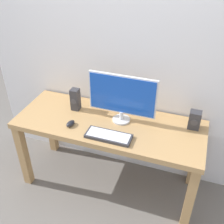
{
  "coord_description": "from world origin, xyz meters",
  "views": [
    {
      "loc": [
        0.67,
        -1.85,
        2.24
      ],
      "look_at": [
        0.03,
        0.0,
        0.9
      ],
      "focal_mm": 43.7,
      "sensor_mm": 36.0,
      "label": 1
    }
  ],
  "objects_px": {
    "desk": "(109,132)",
    "speaker_left": "(75,99)",
    "mouse": "(70,124)",
    "speaker_right": "(195,120)",
    "keyboard_primary": "(109,136)",
    "monitor": "(122,97)"
  },
  "relations": [
    {
      "from": "keyboard_primary",
      "to": "mouse",
      "type": "height_order",
      "value": "mouse"
    },
    {
      "from": "desk",
      "to": "keyboard_primary",
      "type": "relative_size",
      "value": 4.39
    },
    {
      "from": "desk",
      "to": "monitor",
      "type": "bearing_deg",
      "value": 38.69
    },
    {
      "from": "mouse",
      "to": "speaker_left",
      "type": "distance_m",
      "value": 0.28
    },
    {
      "from": "keyboard_primary",
      "to": "mouse",
      "type": "bearing_deg",
      "value": 173.38
    },
    {
      "from": "monitor",
      "to": "speaker_left",
      "type": "relative_size",
      "value": 2.79
    },
    {
      "from": "monitor",
      "to": "mouse",
      "type": "xyz_separation_m",
      "value": [
        -0.4,
        -0.23,
        -0.22
      ]
    },
    {
      "from": "monitor",
      "to": "speaker_right",
      "type": "distance_m",
      "value": 0.65
    },
    {
      "from": "keyboard_primary",
      "to": "speaker_left",
      "type": "bearing_deg",
      "value": 145.78
    },
    {
      "from": "mouse",
      "to": "speaker_right",
      "type": "relative_size",
      "value": 0.58
    },
    {
      "from": "speaker_right",
      "to": "keyboard_primary",
      "type": "bearing_deg",
      "value": -150.63
    },
    {
      "from": "desk",
      "to": "keyboard_primary",
      "type": "distance_m",
      "value": 0.24
    },
    {
      "from": "keyboard_primary",
      "to": "speaker_right",
      "type": "xyz_separation_m",
      "value": [
        0.65,
        0.37,
        0.07
      ]
    },
    {
      "from": "mouse",
      "to": "speaker_right",
      "type": "bearing_deg",
      "value": 27.78
    },
    {
      "from": "desk",
      "to": "speaker_left",
      "type": "relative_size",
      "value": 7.88
    },
    {
      "from": "desk",
      "to": "mouse",
      "type": "xyz_separation_m",
      "value": [
        -0.31,
        -0.16,
        0.13
      ]
    },
    {
      "from": "monitor",
      "to": "keyboard_primary",
      "type": "distance_m",
      "value": 0.36
    },
    {
      "from": "keyboard_primary",
      "to": "speaker_right",
      "type": "relative_size",
      "value": 2.32
    },
    {
      "from": "keyboard_primary",
      "to": "mouse",
      "type": "relative_size",
      "value": 4.02
    },
    {
      "from": "desk",
      "to": "speaker_left",
      "type": "height_order",
      "value": "speaker_left"
    },
    {
      "from": "speaker_left",
      "to": "speaker_right",
      "type": "bearing_deg",
      "value": 3.59
    },
    {
      "from": "mouse",
      "to": "speaker_right",
      "type": "height_order",
      "value": "speaker_right"
    }
  ]
}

